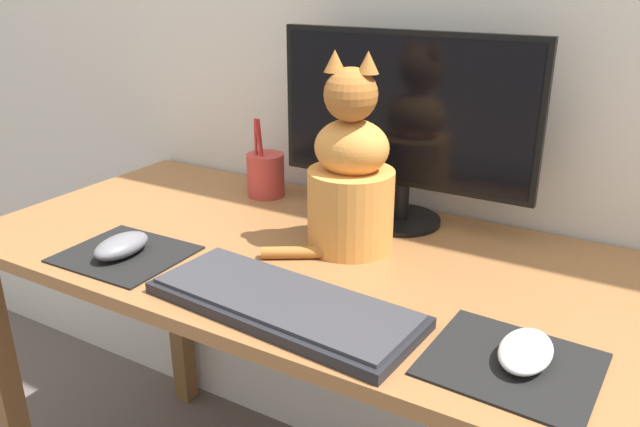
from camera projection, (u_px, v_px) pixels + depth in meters
name	position (u px, v px, depth m)	size (l,w,h in m)	color
desk	(349.00, 310.00, 1.16)	(1.49, 0.63, 0.75)	brown
monitor	(405.00, 122.00, 1.22)	(0.53, 0.17, 0.39)	black
keyboard	(283.00, 303.00, 0.96)	(0.44, 0.20, 0.02)	black
mousepad_left	(125.00, 254.00, 1.14)	(0.22, 0.19, 0.00)	black
mousepad_right	(512.00, 364.00, 0.82)	(0.23, 0.20, 0.00)	black
computer_mouse_left	(122.00, 246.00, 1.13)	(0.07, 0.11, 0.04)	slate
computer_mouse_right	(526.00, 351.00, 0.82)	(0.07, 0.11, 0.03)	white
cat	(350.00, 179.00, 1.13)	(0.21, 0.23, 0.36)	#D6893D
pen_cup	(265.00, 174.00, 1.43)	(0.09, 0.09, 0.18)	#B23833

